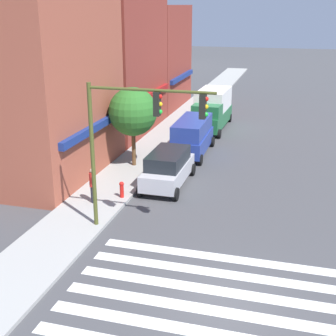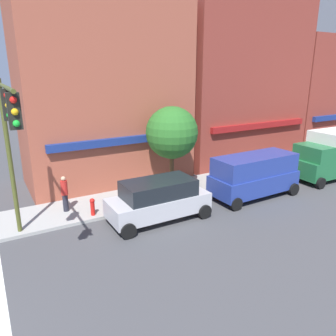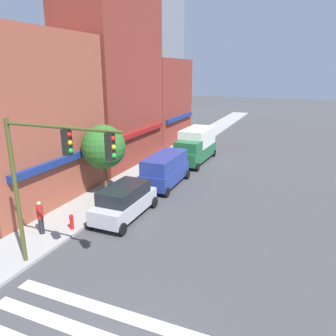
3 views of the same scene
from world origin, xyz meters
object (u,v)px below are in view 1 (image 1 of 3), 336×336
Objects in this scene: suv_silver at (168,167)px; pedestrian_red_jacket at (93,185)px; street_tree at (133,112)px; traffic_signal at (134,128)px; fire_hydrant at (122,189)px; box_truck_green at (212,109)px; van_blue at (192,135)px.

suv_silver is 4.57m from pedestrian_red_jacket.
street_tree reaches higher than pedestrian_red_jacket.
traffic_signal is 7.65× the size of fire_hydrant.
box_truck_green is 3.53× the size of pedestrian_red_jacket.
fire_hydrant is (-15.64, 1.70, -0.97)m from box_truck_green.
suv_silver reaches higher than pedestrian_red_jacket.
street_tree is (-10.67, 2.80, 1.86)m from box_truck_green.
box_truck_green reaches higher than fire_hydrant.
pedestrian_red_jacket is at bearing 131.68° from fire_hydrant.
pedestrian_red_jacket is at bearing 141.75° from suv_silver.
traffic_signal is 12.22m from van_blue.
box_truck_green is at bearing -6.21° from fire_hydrant.
traffic_signal is at bearing -177.85° from box_truck_green.
traffic_signal reaches higher than fire_hydrant.
suv_silver is (5.80, 0.20, -3.65)m from traffic_signal.
van_blue is at bearing 0.98° from traffic_signal.
pedestrian_red_jacket is 6.41m from street_tree.
pedestrian_red_jacket is at bearing 171.94° from box_truck_green.
suv_silver is 0.75× the size of box_truck_green.
traffic_signal is at bearing 87.97° from pedestrian_red_jacket.
pedestrian_red_jacket reaches higher than fire_hydrant.
van_blue is at bearing -11.26° from fire_hydrant.
street_tree is (5.95, -0.01, 2.37)m from pedestrian_red_jacket.
box_truck_green is 1.32× the size of street_tree.
van_blue reaches higher than fire_hydrant.
fire_hydrant is (-2.61, 1.70, -0.42)m from suv_silver.
box_truck_green is (13.02, -0.00, 0.56)m from suv_silver.
traffic_signal is 3.64× the size of pedestrian_red_jacket.
pedestrian_red_jacket is 0.37× the size of street_tree.
street_tree is at bearing 20.20° from traffic_signal.
pedestrian_red_jacket is at bearing 179.89° from street_tree.
suv_silver is 2.66× the size of pedestrian_red_jacket.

